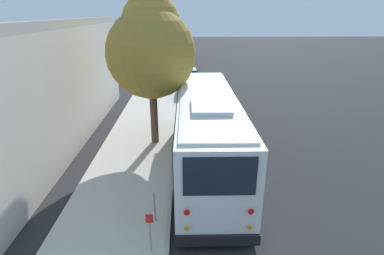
{
  "coord_description": "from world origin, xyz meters",
  "views": [
    {
      "loc": [
        -11.18,
        1.14,
        6.75
      ],
      "look_at": [
        2.93,
        0.73,
        1.3
      ],
      "focal_mm": 28.0,
      "sensor_mm": 36.0,
      "label": 1
    }
  ],
  "objects_px": {
    "shuttle_bus": "(206,127)",
    "street_tree": "(151,48)",
    "sign_post_near": "(150,232)",
    "parked_sedan_navy": "(188,88)",
    "parked_sedan_silver": "(189,75)",
    "parked_sedan_maroon": "(187,57)",
    "parked_sedan_tan": "(187,65)",
    "parked_sedan_blue": "(188,52)",
    "sign_post_far": "(155,207)"
  },
  "relations": [
    {
      "from": "sign_post_near",
      "to": "sign_post_far",
      "type": "relative_size",
      "value": 1.19
    },
    {
      "from": "street_tree",
      "to": "sign_post_near",
      "type": "distance_m",
      "value": 9.23
    },
    {
      "from": "parked_sedan_tan",
      "to": "sign_post_near",
      "type": "xyz_separation_m",
      "value": [
        -30.9,
        1.41,
        0.23
      ]
    },
    {
      "from": "parked_sedan_silver",
      "to": "parked_sedan_maroon",
      "type": "xyz_separation_m",
      "value": [
        13.94,
        -0.01,
        0.03
      ]
    },
    {
      "from": "parked_sedan_silver",
      "to": "parked_sedan_blue",
      "type": "xyz_separation_m",
      "value": [
        19.55,
        -0.11,
        -0.0
      ]
    },
    {
      "from": "shuttle_bus",
      "to": "parked_sedan_blue",
      "type": "bearing_deg",
      "value": 0.91
    },
    {
      "from": "parked_sedan_navy",
      "to": "parked_sedan_maroon",
      "type": "bearing_deg",
      "value": -0.53
    },
    {
      "from": "parked_sedan_maroon",
      "to": "parked_sedan_blue",
      "type": "bearing_deg",
      "value": -4.42
    },
    {
      "from": "shuttle_bus",
      "to": "street_tree",
      "type": "height_order",
      "value": "street_tree"
    },
    {
      "from": "parked_sedan_blue",
      "to": "sign_post_near",
      "type": "height_order",
      "value": "sign_post_near"
    },
    {
      "from": "shuttle_bus",
      "to": "parked_sedan_silver",
      "type": "xyz_separation_m",
      "value": [
        18.61,
        0.4,
        -1.34
      ]
    },
    {
      "from": "parked_sedan_tan",
      "to": "sign_post_far",
      "type": "distance_m",
      "value": 29.55
    },
    {
      "from": "sign_post_near",
      "to": "sign_post_far",
      "type": "bearing_deg",
      "value": 0.0
    },
    {
      "from": "parked_sedan_tan",
      "to": "sign_post_near",
      "type": "bearing_deg",
      "value": -178.24
    },
    {
      "from": "parked_sedan_navy",
      "to": "parked_sedan_tan",
      "type": "bearing_deg",
      "value": 0.05
    },
    {
      "from": "street_tree",
      "to": "sign_post_far",
      "type": "relative_size",
      "value": 6.97
    },
    {
      "from": "parked_sedan_navy",
      "to": "parked_sedan_silver",
      "type": "bearing_deg",
      "value": -2.1
    },
    {
      "from": "parked_sedan_tan",
      "to": "parked_sedan_blue",
      "type": "height_order",
      "value": "parked_sedan_blue"
    },
    {
      "from": "parked_sedan_tan",
      "to": "parked_sedan_navy",
      "type": "bearing_deg",
      "value": -175.7
    },
    {
      "from": "shuttle_bus",
      "to": "sign_post_near",
      "type": "relative_size",
      "value": 8.58
    },
    {
      "from": "sign_post_near",
      "to": "sign_post_far",
      "type": "distance_m",
      "value": 1.39
    },
    {
      "from": "shuttle_bus",
      "to": "sign_post_far",
      "type": "relative_size",
      "value": 10.22
    },
    {
      "from": "parked_sedan_blue",
      "to": "parked_sedan_tan",
      "type": "bearing_deg",
      "value": -178.25
    },
    {
      "from": "parked_sedan_navy",
      "to": "parked_sedan_silver",
      "type": "distance_m",
      "value": 5.64
    },
    {
      "from": "parked_sedan_silver",
      "to": "parked_sedan_tan",
      "type": "bearing_deg",
      "value": 0.0
    },
    {
      "from": "parked_sedan_navy",
      "to": "parked_sedan_blue",
      "type": "height_order",
      "value": "parked_sedan_navy"
    },
    {
      "from": "parked_sedan_maroon",
      "to": "shuttle_bus",
      "type": "bearing_deg",
      "value": 177.36
    },
    {
      "from": "parked_sedan_navy",
      "to": "parked_sedan_silver",
      "type": "xyz_separation_m",
      "value": [
        5.63,
        -0.22,
        -0.01
      ]
    },
    {
      "from": "shuttle_bus",
      "to": "sign_post_near",
      "type": "height_order",
      "value": "shuttle_bus"
    },
    {
      "from": "parked_sedan_blue",
      "to": "parked_sedan_silver",
      "type": "bearing_deg",
      "value": -177.16
    },
    {
      "from": "parked_sedan_maroon",
      "to": "sign_post_far",
      "type": "bearing_deg",
      "value": 174.14
    },
    {
      "from": "parked_sedan_maroon",
      "to": "parked_sedan_blue",
      "type": "distance_m",
      "value": 5.61
    },
    {
      "from": "street_tree",
      "to": "parked_sedan_navy",
      "type": "bearing_deg",
      "value": -10.8
    },
    {
      "from": "sign_post_far",
      "to": "parked_sedan_silver",
      "type": "bearing_deg",
      "value": -4.07
    },
    {
      "from": "parked_sedan_maroon",
      "to": "parked_sedan_blue",
      "type": "height_order",
      "value": "parked_sedan_maroon"
    },
    {
      "from": "parked_sedan_navy",
      "to": "parked_sedan_maroon",
      "type": "distance_m",
      "value": 19.58
    },
    {
      "from": "shuttle_bus",
      "to": "parked_sedan_maroon",
      "type": "distance_m",
      "value": 32.59
    },
    {
      "from": "sign_post_far",
      "to": "parked_sedan_blue",
      "type": "bearing_deg",
      "value": -2.34
    },
    {
      "from": "parked_sedan_blue",
      "to": "street_tree",
      "type": "distance_m",
      "value": 35.85
    },
    {
      "from": "parked_sedan_blue",
      "to": "sign_post_far",
      "type": "bearing_deg",
      "value": -179.18
    },
    {
      "from": "parked_sedan_tan",
      "to": "sign_post_near",
      "type": "relative_size",
      "value": 3.51
    },
    {
      "from": "shuttle_bus",
      "to": "parked_sedan_tan",
      "type": "relative_size",
      "value": 2.44
    },
    {
      "from": "parked_sedan_silver",
      "to": "parked_sedan_blue",
      "type": "distance_m",
      "value": 19.56
    },
    {
      "from": "parked_sedan_maroon",
      "to": "sign_post_near",
      "type": "xyz_separation_m",
      "value": [
        -38.02,
        1.62,
        0.2
      ]
    },
    {
      "from": "sign_post_near",
      "to": "parked_sedan_tan",
      "type": "bearing_deg",
      "value": -2.62
    },
    {
      "from": "parked_sedan_silver",
      "to": "parked_sedan_tan",
      "type": "xyz_separation_m",
      "value": [
        6.83,
        0.2,
        -0.0
      ]
    },
    {
      "from": "parked_sedan_navy",
      "to": "sign_post_near",
      "type": "xyz_separation_m",
      "value": [
        -18.44,
        1.4,
        0.21
      ]
    },
    {
      "from": "parked_sedan_blue",
      "to": "sign_post_far",
      "type": "distance_m",
      "value": 42.28
    },
    {
      "from": "parked_sedan_tan",
      "to": "parked_sedan_blue",
      "type": "relative_size",
      "value": 1.05
    },
    {
      "from": "parked_sedan_tan",
      "to": "street_tree",
      "type": "height_order",
      "value": "street_tree"
    }
  ]
}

